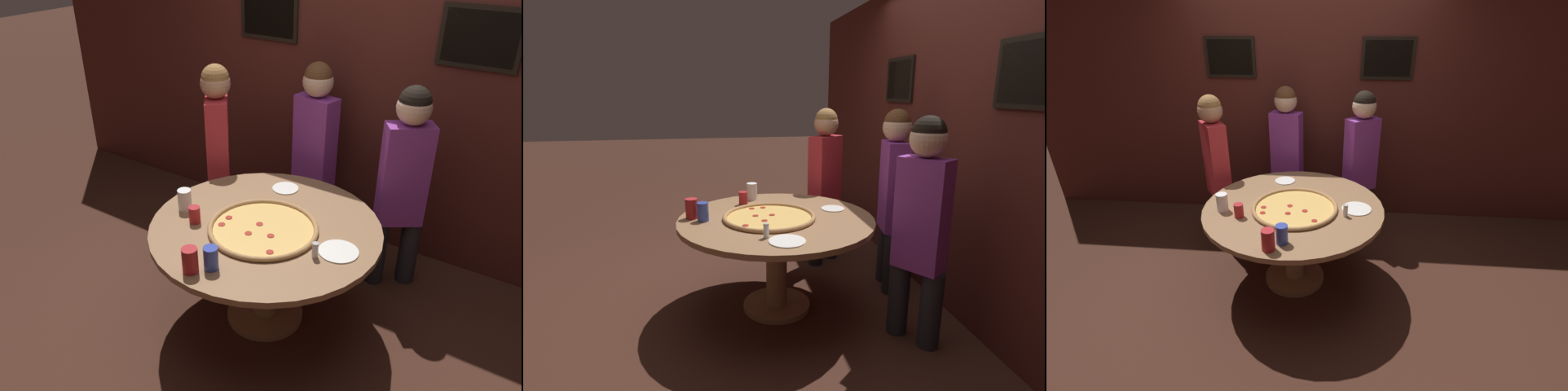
{
  "view_description": "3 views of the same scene",
  "coord_description": "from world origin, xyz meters",
  "views": [
    {
      "loc": [
        1.45,
        -2.26,
        2.45
      ],
      "look_at": [
        -0.09,
        0.08,
        0.89
      ],
      "focal_mm": 35.0,
      "sensor_mm": 36.0,
      "label": 1
    },
    {
      "loc": [
        2.85,
        -0.44,
        1.65
      ],
      "look_at": [
        -0.04,
        0.07,
        0.89
      ],
      "focal_mm": 28.0,
      "sensor_mm": 36.0,
      "label": 2
    },
    {
      "loc": [
        0.34,
        -2.47,
        2.08
      ],
      "look_at": [
        0.12,
        -0.04,
        0.86
      ],
      "focal_mm": 24.0,
      "sensor_mm": 36.0,
      "label": 3
    }
  ],
  "objects": [
    {
      "name": "drink_cup_far_right",
      "position": [
        -0.09,
        -0.62,
        0.81
      ],
      "size": [
        0.09,
        0.09,
        0.15
      ],
      "primitive_type": "cylinder",
      "color": "#B22328",
      "rests_on": "dining_table"
    },
    {
      "name": "dining_table",
      "position": [
        0.0,
        0.0,
        0.59
      ],
      "size": [
        1.45,
        1.45,
        0.74
      ],
      "color": "#936B47",
      "rests_on": "ground_plane"
    },
    {
      "name": "condiment_shaker",
      "position": [
        0.42,
        -0.13,
        0.79
      ],
      "size": [
        0.04,
        0.04,
        0.1
      ],
      "color": "silver",
      "rests_on": "dining_table"
    },
    {
      "name": "white_plate_near_front",
      "position": [
        -0.14,
        0.48,
        0.74
      ],
      "size": [
        0.18,
        0.18,
        0.01
      ],
      "primitive_type": "cylinder",
      "color": "white",
      "rests_on": "dining_table"
    },
    {
      "name": "diner_side_right",
      "position": [
        -0.83,
        0.6,
        0.85
      ],
      "size": [
        0.33,
        0.38,
        1.5
      ],
      "rotation": [
        0.0,
        0.0,
        2.2
      ],
      "color": "#232328",
      "rests_on": "ground_plane"
    },
    {
      "name": "white_plate_beside_cup",
      "position": [
        0.51,
        -0.01,
        0.74
      ],
      "size": [
        0.23,
        0.23,
        0.01
      ],
      "primitive_type": "cylinder",
      "color": "white",
      "rests_on": "dining_table"
    },
    {
      "name": "ground_plane",
      "position": [
        0.0,
        0.0,
        0.0
      ],
      "size": [
        24.0,
        24.0,
        0.0
      ],
      "primitive_type": "plane",
      "color": "#422319"
    },
    {
      "name": "back_wall",
      "position": [
        0.0,
        1.33,
        1.3
      ],
      "size": [
        6.4,
        0.08,
        2.6
      ],
      "color": "#4C1E19",
      "rests_on": "ground_plane"
    },
    {
      "name": "diner_centre_back",
      "position": [
        0.57,
        0.85,
        0.86
      ],
      "size": [
        0.39,
        0.33,
        1.51
      ],
      "rotation": [
        0.0,
        0.0,
        -2.55
      ],
      "color": "#232328",
      "rests_on": "ground_plane"
    },
    {
      "name": "drink_cup_front_edge",
      "position": [
        -0.01,
        -0.53,
        0.81
      ],
      "size": [
        0.08,
        0.08,
        0.14
      ],
      "primitive_type": "cylinder",
      "color": "#384CB7",
      "rests_on": "dining_table"
    },
    {
      "name": "drink_cup_far_left",
      "position": [
        -0.39,
        -0.21,
        0.79
      ],
      "size": [
        0.07,
        0.07,
        0.11
      ],
      "primitive_type": "cylinder",
      "color": "#B22328",
      "rests_on": "dining_table"
    },
    {
      "name": "giant_pizza",
      "position": [
        0.02,
        -0.06,
        0.75
      ],
      "size": [
        0.69,
        0.69,
        0.03
      ],
      "color": "#EAB75B",
      "rests_on": "dining_table"
    },
    {
      "name": "drink_cup_near_right",
      "position": [
        -0.54,
        -0.13,
        0.81
      ],
      "size": [
        0.09,
        0.09,
        0.14
      ],
      "primitive_type": "cylinder",
      "color": "white",
      "rests_on": "dining_table"
    },
    {
      "name": "diner_far_right",
      "position": [
        -0.19,
        1.0,
        0.86
      ],
      "size": [
        0.4,
        0.23,
        1.52
      ],
      "rotation": [
        0.0,
        0.0,
        2.95
      ],
      "color": "#232328",
      "rests_on": "ground_plane"
    }
  ]
}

